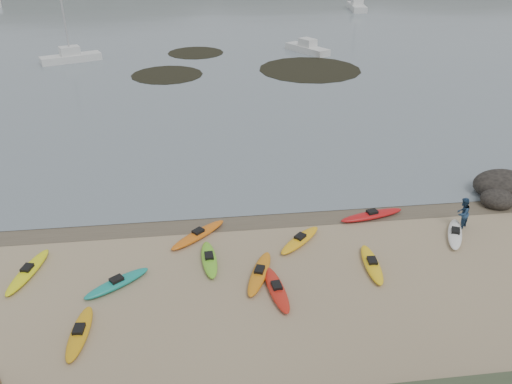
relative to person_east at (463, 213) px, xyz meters
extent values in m
plane|color=tan|center=(-10.60, 2.47, -0.87)|extent=(600.00, 600.00, 0.00)
plane|color=brown|center=(-10.60, 2.17, -0.87)|extent=(60.00, 60.00, 0.00)
ellipsoid|color=yellow|center=(-8.71, -0.42, -0.70)|extent=(2.73, 2.71, 0.34)
ellipsoid|color=red|center=(-10.50, -4.07, -0.70)|extent=(1.08, 3.30, 0.34)
ellipsoid|color=red|center=(-4.33, 1.50, -0.70)|extent=(3.84, 1.52, 0.34)
ellipsoid|color=yellow|center=(-21.61, -1.44, -0.70)|extent=(1.59, 3.60, 0.34)
ellipsoid|color=orange|center=(-11.09, -2.86, -0.70)|extent=(1.86, 3.43, 0.34)
ellipsoid|color=#72CC28|center=(-13.32, -1.50, -0.70)|extent=(0.90, 3.03, 0.34)
ellipsoid|color=yellow|center=(-5.78, -2.82, -0.70)|extent=(0.92, 3.16, 0.34)
ellipsoid|color=#178E81|center=(-17.45, -2.78, -0.70)|extent=(2.97, 2.42, 0.34)
ellipsoid|color=orange|center=(-13.79, 0.71, -0.70)|extent=(3.15, 2.96, 0.34)
ellipsoid|color=white|center=(-0.70, -0.85, -0.70)|extent=(1.98, 3.03, 0.34)
ellipsoid|color=gold|center=(-18.53, -5.74, -0.70)|extent=(0.92, 3.11, 0.34)
imported|color=navy|center=(0.00, 0.00, 0.00)|extent=(1.07, 1.04, 1.74)
ellipsoid|color=black|center=(4.23, 3.30, -0.61)|extent=(3.42, 2.66, 1.71)
ellipsoid|color=black|center=(3.23, 2.00, -0.70)|extent=(1.90, 1.71, 1.14)
cylinder|color=black|center=(-16.46, 32.40, -0.84)|extent=(7.57, 7.57, 0.04)
cylinder|color=black|center=(-0.90, 32.75, -0.84)|extent=(11.22, 11.22, 0.04)
cylinder|color=black|center=(-13.27, 42.28, -0.84)|extent=(6.89, 6.89, 0.04)
cube|color=silver|center=(-27.70, 39.52, -0.40)|extent=(6.92, 4.37, 0.94)
cube|color=silver|center=(0.57, 40.89, -0.42)|extent=(4.75, 6.47, 0.90)
cube|color=silver|center=(17.02, 73.82, -0.28)|extent=(3.39, 8.69, 1.18)
ellipsoid|color=#384235|center=(-55.60, 197.47, -18.87)|extent=(220.00, 120.00, 80.00)
ellipsoid|color=#384235|center=(24.40, 192.47, -16.17)|extent=(200.00, 110.00, 68.00)
ellipsoid|color=#384235|center=(109.40, 202.47, -17.97)|extent=(230.00, 130.00, 76.00)
camera|label=1|loc=(-13.47, -20.94, 13.35)|focal=35.00mm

